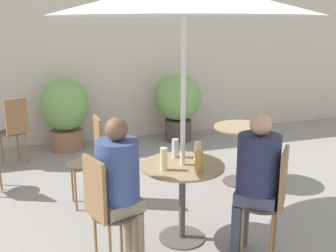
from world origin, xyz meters
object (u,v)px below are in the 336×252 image
object	(u,v)px
bistro_chair_0	(104,204)
bistro_chair_2	(92,153)
seated_person_1	(256,173)
potted_plant_0	(65,110)
cafe_table_near	(182,184)
bistro_chair_1	(273,194)
beer_glass_1	(164,159)
cafe_table_far	(242,142)
seated_person_0	(120,180)
potted_plant_1	(178,102)
beer_glass_2	(199,162)
beer_glass_3	(198,150)
beer_glass_0	(175,148)
bistro_chair_4	(15,126)

from	to	relation	value
bistro_chair_0	bistro_chair_2	xyz separation A→B (m)	(0.08, 1.26, 0.00)
seated_person_1	potted_plant_0	distance (m)	3.69
cafe_table_near	bistro_chair_0	xyz separation A→B (m)	(-0.74, -0.26, 0.04)
bistro_chair_1	potted_plant_0	bearing A→B (deg)	-118.34
bistro_chair_1	beer_glass_1	xyz separation A→B (m)	(-0.79, 0.44, 0.24)
bistro_chair_2	seated_person_1	distance (m)	1.82
bistro_chair_2	potted_plant_0	bearing A→B (deg)	-179.60
seated_person_1	cafe_table_far	bearing A→B (deg)	-164.38
bistro_chair_1	seated_person_0	size ratio (longest dim) A/B	0.77
potted_plant_1	seated_person_1	bearing A→B (deg)	-99.31
beer_glass_2	bistro_chair_2	bearing A→B (deg)	121.47
cafe_table_near	beer_glass_3	size ratio (longest dim) A/B	4.54
seated_person_1	beer_glass_0	bearing A→B (deg)	-101.84
cafe_table_far	seated_person_0	bearing A→B (deg)	-145.17
bistro_chair_0	beer_glass_1	xyz separation A→B (m)	(0.54, 0.19, 0.24)
seated_person_0	potted_plant_1	xyz separation A→B (m)	(1.64, 3.18, -0.09)
bistro_chair_0	beer_glass_1	bearing A→B (deg)	-90.08
bistro_chair_1	cafe_table_near	bearing A→B (deg)	-90.00
bistro_chair_0	seated_person_1	bearing A→B (deg)	-116.62
beer_glass_0	seated_person_1	bearing A→B (deg)	-52.45
cafe_table_near	bistro_chair_1	distance (m)	0.78
bistro_chair_4	potted_plant_0	bearing A→B (deg)	-171.21
bistro_chair_4	seated_person_0	bearing A→B (deg)	78.64
cafe_table_near	beer_glass_0	world-z (taller)	beer_glass_0
seated_person_1	bistro_chair_1	bearing A→B (deg)	90.00
cafe_table_near	beer_glass_1	distance (m)	0.35
bistro_chair_4	bistro_chair_2	bearing A→B (deg)	89.46
cafe_table_far	potted_plant_1	bearing A→B (deg)	93.10
cafe_table_near	beer_glass_1	bearing A→B (deg)	-160.38
cafe_table_near	beer_glass_1	world-z (taller)	beer_glass_1
cafe_table_near	bistro_chair_4	xyz separation A→B (m)	(-1.48, 2.49, 0.04)
bistro_chair_0	seated_person_1	xyz separation A→B (m)	(1.22, -0.16, 0.16)
cafe_table_far	potted_plant_1	world-z (taller)	potted_plant_1
beer_glass_2	bistro_chair_1	bearing A→B (deg)	-30.99
seated_person_1	potted_plant_0	bearing A→B (deg)	-119.41
bistro_chair_2	beer_glass_0	xyz separation A→B (m)	(0.66, -0.79, 0.23)
bistro_chair_1	cafe_table_far	bearing A→B (deg)	-159.39
bistro_chair_1	bistro_chair_2	world-z (taller)	same
bistro_chair_4	beer_glass_2	distance (m)	3.12
bistro_chair_1	beer_glass_3	distance (m)	0.77
seated_person_0	cafe_table_near	bearing A→B (deg)	-90.00
seated_person_1	beer_glass_0	xyz separation A→B (m)	(-0.48, 0.62, 0.07)
cafe_table_far	beer_glass_2	bearing A→B (deg)	-131.84
bistro_chair_2	seated_person_0	world-z (taller)	seated_person_0
bistro_chair_4	seated_person_1	xyz separation A→B (m)	(1.97, -2.91, 0.16)
bistro_chair_1	bistro_chair_2	distance (m)	1.96
bistro_chair_1	bistro_chair_4	bearing A→B (deg)	-104.70
bistro_chair_1	beer_glass_1	bearing A→B (deg)	-78.48
seated_person_0	beer_glass_3	xyz separation A→B (m)	(0.78, 0.31, 0.06)
bistro_chair_1	seated_person_1	bearing A→B (deg)	-90.00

